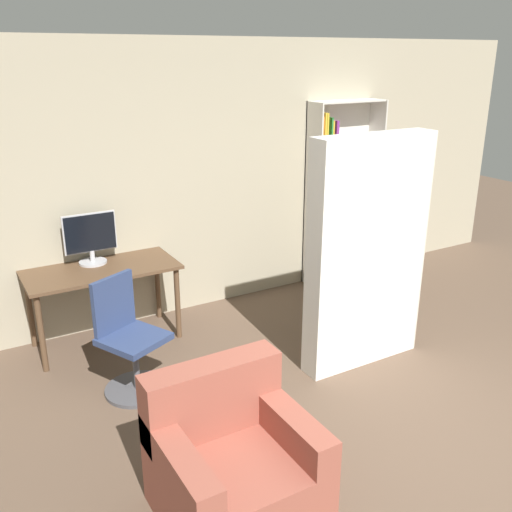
# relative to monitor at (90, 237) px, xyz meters

# --- Properties ---
(ground_plane) EXTENTS (16.00, 16.00, 0.00)m
(ground_plane) POSITION_rel_monitor_xyz_m (1.38, -3.20, -0.98)
(ground_plane) COLOR brown
(wall_back) EXTENTS (8.00, 0.06, 2.70)m
(wall_back) POSITION_rel_monitor_xyz_m (1.38, 0.17, 0.37)
(wall_back) COLOR tan
(wall_back) RESTS_ON ground
(desk) EXTENTS (1.34, 0.63, 0.73)m
(desk) POSITION_rel_monitor_xyz_m (0.03, -0.17, -0.34)
(desk) COLOR brown
(desk) RESTS_ON ground
(monitor) EXTENTS (0.48, 0.25, 0.47)m
(monitor) POSITION_rel_monitor_xyz_m (0.00, 0.00, 0.00)
(monitor) COLOR #B7B7BC
(monitor) RESTS_ON desk
(office_chair) EXTENTS (0.59, 0.59, 0.94)m
(office_chair) POSITION_rel_monitor_xyz_m (-0.04, -1.06, -0.60)
(office_chair) COLOR #4C4C51
(office_chair) RESTS_ON ground
(bookshelf) EXTENTS (0.89, 0.29, 2.06)m
(bookshelf) POSITION_rel_monitor_xyz_m (2.77, 0.04, 0.01)
(bookshelf) COLOR beige
(bookshelf) RESTS_ON ground
(mattress_near) EXTENTS (1.11, 0.24, 1.97)m
(mattress_near) POSITION_rel_monitor_xyz_m (1.85, -1.62, 0.00)
(mattress_near) COLOR silver
(mattress_near) RESTS_ON ground
(armchair) EXTENTS (0.85, 0.80, 0.85)m
(armchair) POSITION_rel_monitor_xyz_m (0.06, -2.59, -0.66)
(armchair) COLOR #934C3D
(armchair) RESTS_ON ground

